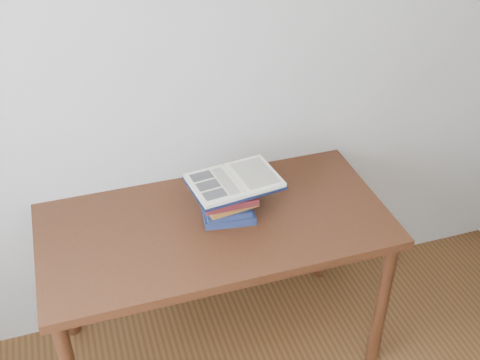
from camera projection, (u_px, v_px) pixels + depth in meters
name	position (u px, v px, depth m)	size (l,w,h in m)	color
room_shell	(413.00, 331.00, 1.05)	(3.54, 3.54, 2.62)	beige
desk	(216.00, 238.00, 2.65)	(1.51, 0.75, 0.81)	#452111
book_stack	(227.00, 202.00, 2.58)	(0.25, 0.21, 0.15)	#172447
open_book	(234.00, 181.00, 2.55)	(0.41, 0.31, 0.03)	black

